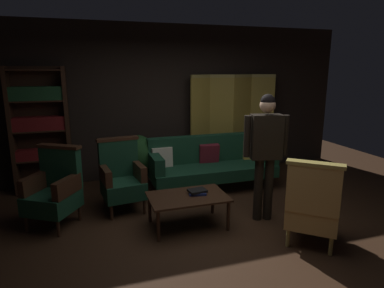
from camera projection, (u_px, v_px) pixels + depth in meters
ground_plane at (211, 229)px, 4.25m from camera, size 10.00×10.00×0.00m
back_wall at (165, 102)px, 6.21m from camera, size 7.20×0.10×2.80m
folding_screen at (232, 122)px, 6.47m from camera, size 1.72×0.25×1.90m
bookshelf at (40, 127)px, 5.40m from camera, size 0.90×0.32×2.05m
velvet_couch at (211, 162)px, 5.66m from camera, size 2.12×0.78×0.88m
coffee_table at (188, 199)px, 4.26m from camera, size 1.00×0.64×0.42m
armchair_gilt_accent at (313, 205)px, 3.80m from camera, size 0.82×0.81×1.04m
armchair_wing_left at (55, 189)px, 4.29m from camera, size 0.80×0.80×1.04m
armchair_wing_right at (122, 177)px, 4.76m from camera, size 0.65×0.64×1.04m
standing_figure at (266, 146)px, 4.33m from camera, size 0.58×0.29×1.70m
potted_plant at (138, 158)px, 5.63m from camera, size 0.62×0.62×0.92m
book_navy_cloth at (197, 193)px, 4.32m from camera, size 0.25×0.22×0.03m
book_black_cloth at (197, 191)px, 4.31m from camera, size 0.25×0.19×0.03m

